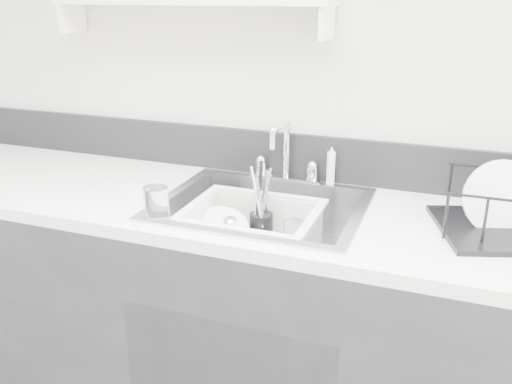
% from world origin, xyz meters
% --- Properties ---
extents(counter_run, '(3.20, 0.62, 0.92)m').
position_xyz_m(counter_run, '(0.00, 1.19, 0.46)').
color(counter_run, black).
rests_on(counter_run, ground).
extents(backsplash, '(3.20, 0.02, 0.16)m').
position_xyz_m(backsplash, '(0.00, 1.49, 1.00)').
color(backsplash, black).
rests_on(backsplash, counter_run).
extents(sink, '(0.64, 0.52, 0.20)m').
position_xyz_m(sink, '(0.00, 1.19, 0.83)').
color(sink, silver).
rests_on(sink, counter_run).
extents(faucet, '(0.26, 0.18, 0.23)m').
position_xyz_m(faucet, '(0.00, 1.44, 0.98)').
color(faucet, silver).
rests_on(faucet, counter_run).
extents(side_sprayer, '(0.03, 0.03, 0.14)m').
position_xyz_m(side_sprayer, '(0.16, 1.44, 0.99)').
color(side_sprayer, silver).
rests_on(side_sprayer, counter_run).
extents(wall_shelf, '(1.00, 0.16, 0.12)m').
position_xyz_m(wall_shelf, '(-0.35, 1.42, 1.51)').
color(wall_shelf, silver).
rests_on(wall_shelf, room_shell).
extents(wash_tub, '(0.46, 0.40, 0.16)m').
position_xyz_m(wash_tub, '(-0.02, 1.16, 0.83)').
color(wash_tub, silver).
rests_on(wash_tub, sink).
extents(plate_stack, '(0.27, 0.26, 0.11)m').
position_xyz_m(plate_stack, '(-0.14, 1.15, 0.80)').
color(plate_stack, white).
rests_on(plate_stack, wash_tub).
extents(utensil_cup, '(0.08, 0.08, 0.26)m').
position_xyz_m(utensil_cup, '(-0.02, 1.25, 0.82)').
color(utensil_cup, black).
rests_on(utensil_cup, wash_tub).
extents(ladle, '(0.28, 0.23, 0.08)m').
position_xyz_m(ladle, '(-0.05, 1.16, 0.81)').
color(ladle, silver).
rests_on(ladle, wash_tub).
extents(tumbler_in_tub, '(0.09, 0.09, 0.10)m').
position_xyz_m(tumbler_in_tub, '(0.10, 1.22, 0.81)').
color(tumbler_in_tub, white).
rests_on(tumbler_in_tub, wash_tub).
extents(tumbler_counter, '(0.09, 0.09, 0.10)m').
position_xyz_m(tumbler_counter, '(-0.25, 0.97, 0.97)').
color(tumbler_counter, white).
rests_on(tumbler_counter, counter_run).
extents(bowl_small, '(0.13, 0.13, 0.03)m').
position_xyz_m(bowl_small, '(0.07, 1.14, 0.78)').
color(bowl_small, white).
rests_on(bowl_small, wash_tub).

